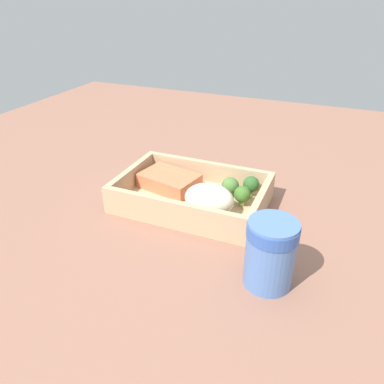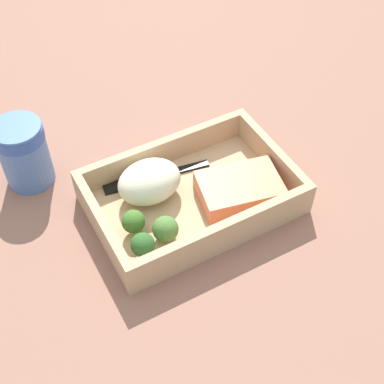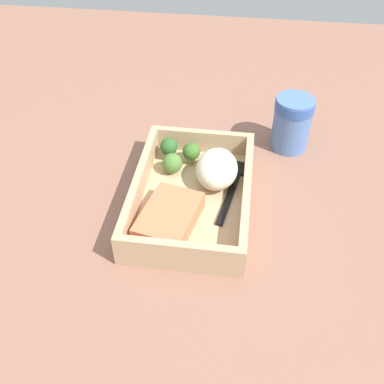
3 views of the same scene
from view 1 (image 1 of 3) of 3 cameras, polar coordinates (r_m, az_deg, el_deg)
ground_plane at (r=72.88cm, az=0.00°, el=-2.54°), size 160.00×160.00×2.00cm
takeout_tray at (r=72.06cm, az=0.00°, el=-1.46°), size 27.60×18.34×1.20cm
tray_rim at (r=70.74cm, az=0.00°, el=0.40°), size 27.60×18.34×4.12cm
salmon_fillet at (r=75.36cm, az=-3.48°, el=1.72°), size 12.50×9.72×2.89cm
mashed_potatoes at (r=66.08cm, az=2.63°, el=-1.14°), size 8.95×6.85×5.58cm
broccoli_floret_1 at (r=72.53cm, az=5.85°, el=0.87°), size 3.44×3.44×3.69cm
broccoli_floret_2 at (r=69.26cm, az=7.66°, el=-0.42°), size 3.11×3.11×3.87cm
broccoli_floret_3 at (r=72.52cm, az=8.99°, el=1.10°), size 3.10×3.10×4.09cm
fork at (r=65.53cm, az=0.66°, el=-4.03°), size 15.85×4.26×0.44cm
paper_cup at (r=52.42cm, az=11.90°, el=-8.66°), size 7.02×7.02×10.13cm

